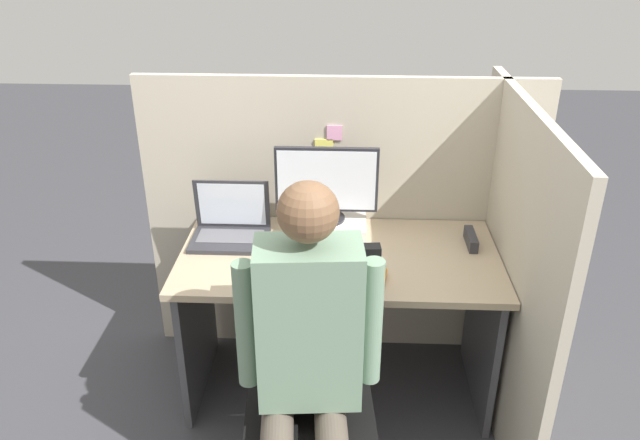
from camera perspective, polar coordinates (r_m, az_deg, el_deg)
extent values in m
cube|color=#B7AD99|center=(3.03, 1.89, -0.11)|extent=(1.87, 0.04, 1.41)
cube|color=#F4EA66|center=(2.85, 0.36, 6.61)|extent=(0.08, 0.01, 0.08)
cube|color=#EA9EC6|center=(2.83, 1.34, 7.97)|extent=(0.07, 0.01, 0.07)
cube|color=#B7AD99|center=(2.72, 16.93, -4.60)|extent=(0.04, 1.34, 1.41)
cube|color=tan|center=(2.69, 1.77, -3.42)|extent=(1.37, 0.70, 0.03)
cube|color=#4C4C51|center=(2.97, -11.18, -9.24)|extent=(0.03, 0.59, 0.71)
cube|color=#4C4C51|center=(2.96, 14.58, -9.79)|extent=(0.03, 0.59, 0.71)
cube|color=white|center=(2.80, 0.58, -0.73)|extent=(0.35, 0.24, 0.09)
cylinder|color=#232328|center=(2.78, 0.58, 0.20)|extent=(0.16, 0.16, 0.01)
cylinder|color=#232328|center=(2.76, 0.58, 0.70)|extent=(0.04, 0.04, 0.04)
cube|color=#232328|center=(2.70, 0.60, 3.72)|extent=(0.45, 0.02, 0.29)
cube|color=silver|center=(2.69, 0.59, 3.61)|extent=(0.42, 0.00, 0.27)
cube|color=#2D2D33|center=(2.80, -8.25, -1.83)|extent=(0.34, 0.24, 0.02)
cube|color=#5B5B60|center=(2.81, -8.20, -1.46)|extent=(0.29, 0.13, 0.00)
cube|color=#2D2D33|center=(2.84, -8.04, 1.46)|extent=(0.34, 0.03, 0.24)
cube|color=silver|center=(2.83, -8.06, 1.42)|extent=(0.30, 0.02, 0.21)
ellipsoid|color=silver|center=(2.64, -4.36, -3.30)|extent=(0.07, 0.04, 0.04)
cube|color=#2D2D33|center=(2.82, 13.63, -1.71)|extent=(0.04, 0.17, 0.06)
cone|color=orange|center=(2.49, 5.83, -5.33)|extent=(0.04, 0.12, 0.04)
cylinder|color=green|center=(2.55, 5.75, -4.49)|extent=(0.02, 0.02, 0.02)
cube|color=black|center=(2.33, -0.92, -18.14)|extent=(0.50, 0.50, 0.07)
cube|color=black|center=(2.34, -0.08, -8.30)|extent=(0.44, 0.08, 0.54)
cylinder|color=brown|center=(2.18, -3.95, -18.93)|extent=(0.14, 0.36, 0.11)
cylinder|color=brown|center=(2.18, 1.05, -18.86)|extent=(0.14, 0.36, 0.11)
cube|color=gray|center=(2.05, -1.01, -9.48)|extent=(0.35, 0.23, 0.58)
sphere|color=brown|center=(1.84, -1.11, 0.74)|extent=(0.19, 0.19, 0.19)
cylinder|color=gray|center=(2.06, -6.80, -9.53)|extent=(0.07, 0.07, 0.46)
cylinder|color=gray|center=(2.06, 4.77, -9.33)|extent=(0.07, 0.07, 0.46)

